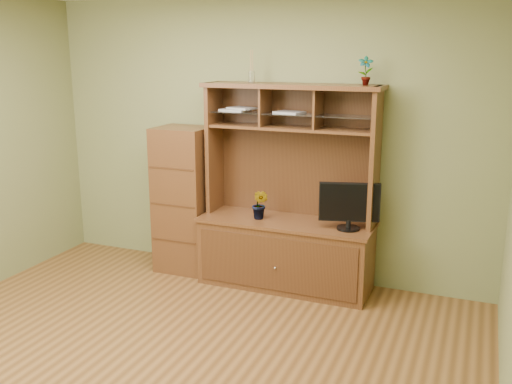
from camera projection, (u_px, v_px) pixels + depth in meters
The scene contains 8 objects.
room at pixel (152, 182), 3.75m from camera, with size 4.54×4.04×2.74m.
media_hutch at pixel (287, 232), 5.37m from camera, with size 1.66×0.61×1.90m.
monitor at pixel (349, 205), 4.99m from camera, with size 0.52×0.20×0.42m.
orchid_plant at pixel (260, 204), 5.32m from camera, with size 0.16×0.13×0.28m, color #345E20.
top_plant at pixel (366, 71), 4.84m from camera, with size 0.13×0.09×0.25m, color #355C20.
reed_diffuser at pixel (252, 70), 5.22m from camera, with size 0.06×0.06×0.30m.
magazines at pixel (255, 110), 5.30m from camera, with size 0.82×0.24×0.04m.
side_cabinet at pixel (184, 199), 5.74m from camera, with size 0.52×0.48×1.46m.
Camera 1 is at (2.01, -3.13, 2.19)m, focal length 40.00 mm.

